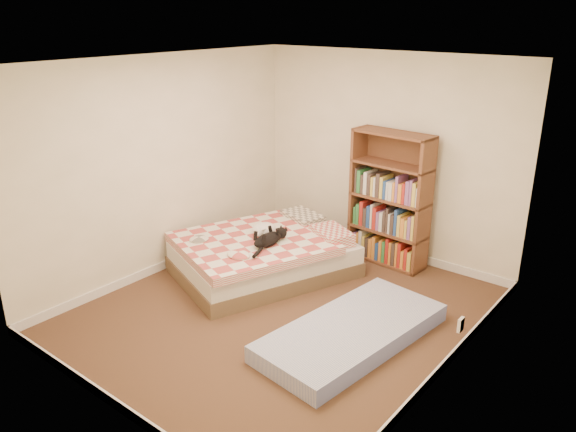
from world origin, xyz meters
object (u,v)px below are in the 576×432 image
Objects in this scene: bed at (266,254)px; white_dog at (264,229)px; floor_mattress at (352,332)px; black_cat at (270,239)px; bookshelf at (389,216)px.

white_dog is at bearing -169.33° from bed.
white_dog is at bearing 166.37° from floor_mattress.
black_cat reaches higher than floor_mattress.
bed is 1.20× the size of floor_mattress.
bookshelf is at bearing 63.60° from black_cat.
black_cat reaches higher than bed.
floor_mattress is at bearing -66.32° from bookshelf.
white_dog is (-0.23, 0.16, 0.00)m from black_cat.
bed is 1.70m from floor_mattress.
bookshelf is 0.85× the size of floor_mattress.
black_cat reaches higher than white_dog.
bed is 5.94× the size of white_dog.
white_dog is at bearing -125.12° from bookshelf.
white_dog is (-0.98, -1.19, -0.05)m from bookshelf.
bookshelf is 4.19× the size of white_dog.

